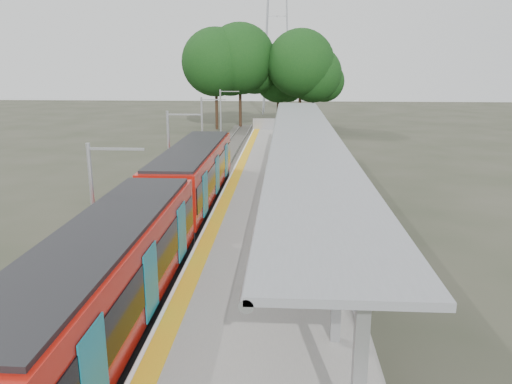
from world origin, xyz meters
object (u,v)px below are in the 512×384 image
bench_near (339,260)px  bench_far (306,171)px  bench_mid (319,218)px  litter_bin (285,220)px  info_pillar_near (302,216)px  info_pillar_far (288,185)px  train (163,211)px

bench_near → bench_far: (-0.58, 14.91, -0.08)m
bench_mid → litter_bin: bearing=-174.0°
litter_bin → info_pillar_near: bearing=-6.4°
bench_mid → info_pillar_far: bearing=101.7°
bench_mid → bench_far: size_ratio=1.08×
info_pillar_near → info_pillar_far: info_pillar_far is taller
train → info_pillar_far: size_ratio=15.11×
bench_near → info_pillar_near: bearing=79.6°
bench_mid → litter_bin: bench_mid is taller
bench_mid → bench_far: 10.03m
train → litter_bin: (5.14, 0.79, -0.57)m
bench_near → info_pillar_near: 4.68m
bench_mid → bench_far: bearing=87.4°
info_pillar_near → bench_mid: bearing=20.1°
train → bench_mid: (6.65, 1.05, -0.50)m
info_pillar_near → bench_far: bearing=82.6°
bench_near → litter_bin: size_ratio=1.73×
bench_mid → info_pillar_near: bearing=-159.2°
bench_near → info_pillar_far: info_pillar_far is taller
litter_bin → bench_far: bearing=82.8°
info_pillar_far → litter_bin: size_ratio=1.90×
train → litter_bin: 5.23m
train → bench_mid: bearing=9.0°
train → info_pillar_near: size_ratio=16.90×
train → bench_far: (6.44, 11.07, -0.55)m
train → info_pillar_far: (5.30, 5.94, -0.26)m
bench_mid → info_pillar_far: (-1.35, 4.89, 0.24)m
train → bench_far: bearing=59.8°
bench_near → litter_bin: (-1.88, 4.62, -0.10)m
info_pillar_far → litter_bin: bearing=-104.4°
bench_far → litter_bin: (-1.30, -10.28, -0.02)m
bench_near → info_pillar_far: 9.92m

